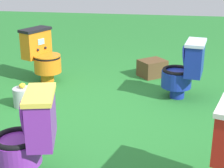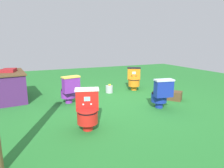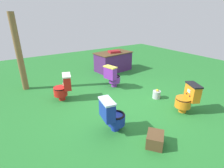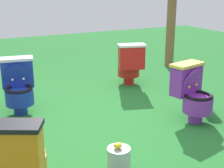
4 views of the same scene
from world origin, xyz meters
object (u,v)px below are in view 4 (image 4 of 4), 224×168
object	(u,v)px
toilet_purple	(192,92)
lemon_bucket	(119,158)
toilet_blue	(19,85)
toilet_red	(130,64)
wooden_post	(172,10)
toilet_orange	(20,159)

from	to	relation	value
toilet_purple	lemon_bucket	world-z (taller)	toilet_purple
toilet_blue	toilet_red	bearing A→B (deg)	-159.82
toilet_red	lemon_bucket	xyz separation A→B (m)	(2.21, -1.37, -0.25)
toilet_purple	wooden_post	bearing A→B (deg)	-132.97
toilet_red	wooden_post	size ratio (longest dim) A/B	0.32
toilet_red	lemon_bucket	bearing A→B (deg)	-105.00
toilet_blue	lemon_bucket	bearing A→B (deg)	115.56
toilet_purple	wooden_post	world-z (taller)	wooden_post
toilet_orange	wooden_post	distance (m)	4.83
wooden_post	lemon_bucket	distance (m)	4.21
toilet_orange	wooden_post	bearing A→B (deg)	66.92
toilet_purple	toilet_red	size ratio (longest dim) A/B	1.00
toilet_purple	toilet_orange	world-z (taller)	same
wooden_post	toilet_purple	bearing A→B (deg)	-30.34
toilet_blue	wooden_post	bearing A→B (deg)	-151.12
toilet_orange	toilet_purple	bearing A→B (deg)	43.33
toilet_blue	toilet_orange	bearing A→B (deg)	88.66
wooden_post	lemon_bucket	xyz separation A→B (m)	(3.01, -2.76, -1.03)
toilet_orange	wooden_post	xyz separation A→B (m)	(-3.06, 3.66, 0.78)
toilet_blue	toilet_purple	bearing A→B (deg)	156.01
toilet_purple	lemon_bucket	size ratio (longest dim) A/B	2.63
toilet_purple	toilet_orange	distance (m)	2.35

